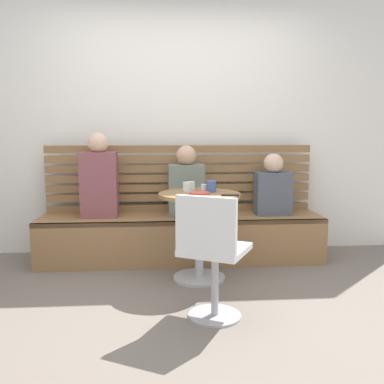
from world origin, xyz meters
TOP-DOWN VIEW (x-y plane):
  - ground at (0.00, 0.00)m, footprint 8.00×8.00m
  - back_wall at (0.00, 1.64)m, footprint 5.20×0.10m
  - booth_bench at (0.00, 1.20)m, footprint 2.70×0.52m
  - booth_backrest at (0.00, 1.44)m, footprint 2.65×0.04m
  - cafe_table at (0.12, 0.66)m, footprint 0.68×0.68m
  - white_chair at (0.13, -0.14)m, footprint 0.54×0.54m
  - person_adult at (-0.77, 1.24)m, footprint 0.34×0.22m
  - person_child_left at (0.05, 1.22)m, footprint 0.34×0.22m
  - person_child_middle at (0.89, 1.22)m, footprint 0.34×0.22m
  - cup_ceramic_white at (0.06, 0.88)m, footprint 0.08×0.08m
  - cup_glass_short at (0.03, 0.78)m, footprint 0.08×0.08m
  - cup_mug_blue at (0.23, 0.72)m, footprint 0.08×0.08m
  - cup_espresso_small at (0.18, 0.81)m, footprint 0.06×0.06m
  - plate_small at (0.13, 0.63)m, footprint 0.17×0.17m
  - phone_on_table at (0.36, 0.51)m, footprint 0.15×0.09m

SIDE VIEW (x-z plane):
  - ground at x=0.00m, z-range 0.00..0.00m
  - booth_bench at x=0.00m, z-range 0.00..0.44m
  - white_chair at x=0.13m, z-range 0.04..0.89m
  - cafe_table at x=0.12m, z-range 0.15..0.89m
  - person_child_middle at x=0.89m, z-range 0.40..1.00m
  - person_child_left at x=0.05m, z-range 0.40..1.08m
  - phone_on_table at x=0.36m, z-range 0.74..0.75m
  - plate_small at x=0.13m, z-range 0.74..0.75m
  - cup_espresso_small at x=0.18m, z-range 0.74..0.79m
  - cup_ceramic_white at x=0.06m, z-range 0.74..0.81m
  - booth_backrest at x=0.00m, z-range 0.44..1.11m
  - cup_glass_short at x=0.03m, z-range 0.74..0.82m
  - cup_mug_blue at x=0.23m, z-range 0.74..0.83m
  - person_adult at x=-0.77m, z-range 0.40..1.20m
  - back_wall at x=0.00m, z-range 0.00..2.90m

